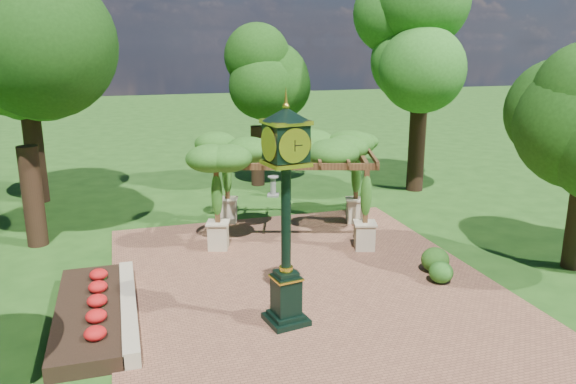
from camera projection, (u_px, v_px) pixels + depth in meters
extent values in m
plane|color=#1E4714|center=(316.00, 299.00, 14.32)|extent=(120.00, 120.00, 0.00)
cube|color=brown|center=(304.00, 283.00, 15.24)|extent=(10.00, 12.00, 0.04)
cube|color=#C6B793|center=(129.00, 308.00, 13.44)|extent=(0.35, 5.00, 0.40)
cube|color=red|center=(89.00, 313.00, 13.19)|extent=(1.50, 5.00, 0.36)
cube|color=black|center=(286.00, 319.00, 13.07)|extent=(1.03, 1.03, 0.13)
cube|color=black|center=(286.00, 296.00, 12.91)|extent=(0.64, 0.64, 1.00)
cube|color=gold|center=(286.00, 278.00, 12.80)|extent=(0.72, 0.72, 0.04)
cylinder|color=black|center=(286.00, 217.00, 12.42)|extent=(0.26, 0.26, 2.56)
cube|color=black|center=(286.00, 143.00, 11.99)|extent=(0.90, 0.90, 0.78)
cylinder|color=white|center=(295.00, 146.00, 11.64)|extent=(0.66, 0.15, 0.67)
cone|color=black|center=(286.00, 114.00, 11.83)|extent=(1.16, 1.16, 0.28)
sphere|color=gold|center=(286.00, 106.00, 11.79)|extent=(0.16, 0.16, 0.16)
cube|color=beige|center=(218.00, 236.00, 17.64)|extent=(0.75, 0.75, 0.83)
cube|color=brown|center=(217.00, 196.00, 17.31)|extent=(0.18, 0.18, 1.70)
cube|color=beige|center=(365.00, 236.00, 17.61)|extent=(0.75, 0.75, 0.83)
cube|color=brown|center=(366.00, 196.00, 17.27)|extent=(0.18, 0.18, 1.70)
cube|color=beige|center=(228.00, 210.00, 20.31)|extent=(0.75, 0.75, 0.83)
cube|color=brown|center=(227.00, 175.00, 19.97)|extent=(0.18, 0.18, 1.70)
cube|color=beige|center=(355.00, 211.00, 20.28)|extent=(0.75, 0.75, 0.83)
cube|color=brown|center=(356.00, 175.00, 19.94)|extent=(0.18, 0.18, 1.70)
cube|color=brown|center=(291.00, 167.00, 17.05)|extent=(5.14, 1.72, 0.20)
cube|color=brown|center=(292.00, 150.00, 19.72)|extent=(5.14, 1.72, 0.20)
ellipsoid|color=#285B1A|center=(292.00, 150.00, 18.32)|extent=(6.09, 4.76, 0.92)
cube|color=gray|center=(273.00, 195.00, 23.92)|extent=(0.62, 0.62, 0.09)
cylinder|color=gray|center=(273.00, 186.00, 23.82)|extent=(0.31, 0.31, 0.78)
cylinder|color=gray|center=(273.00, 177.00, 23.71)|extent=(0.58, 0.58, 0.04)
ellipsoid|color=#235819|center=(441.00, 272.00, 15.15)|extent=(0.75, 0.75, 0.59)
ellipsoid|color=#295A19|center=(435.00, 260.00, 15.87)|extent=(1.04, 1.04, 0.71)
ellipsoid|color=#285719|center=(361.00, 203.00, 21.53)|extent=(0.90, 0.90, 0.64)
cylinder|color=#372116|center=(33.00, 197.00, 17.76)|extent=(0.64, 0.64, 3.24)
ellipsoid|color=#16380E|center=(16.00, 61.00, 16.68)|extent=(4.31, 4.31, 5.12)
cylinder|color=#321E13|center=(36.00, 159.00, 22.69)|extent=(0.74, 0.74, 3.53)
ellipsoid|color=#2C611B|center=(22.00, 43.00, 21.51)|extent=(4.14, 4.14, 5.58)
cylinder|color=#352115|center=(258.00, 156.00, 25.49)|extent=(0.61, 0.61, 2.72)
ellipsoid|color=#194010|center=(257.00, 77.00, 24.58)|extent=(3.24, 3.24, 4.29)
cylinder|color=black|center=(417.00, 148.00, 24.45)|extent=(0.72, 0.72, 3.76)
ellipsoid|color=#28621C|center=(423.00, 33.00, 23.20)|extent=(4.23, 4.23, 5.93)
cylinder|color=#362615|center=(576.00, 226.00, 16.05)|extent=(0.58, 0.58, 2.52)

